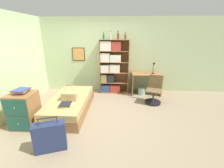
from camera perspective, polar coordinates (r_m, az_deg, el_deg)
The scene contains 18 objects.
ground_plane at distance 4.26m, azimuth -6.76°, elevation -10.35°, with size 14.00×14.00×0.00m, color gray.
wall_back at distance 5.50m, azimuth -4.35°, elevation 10.75°, with size 10.00×0.09×2.60m.
wall_left at distance 4.67m, azimuth -34.13°, elevation 6.14°, with size 0.06×10.00×2.60m.
bed at distance 4.34m, azimuth -15.53°, elevation -7.33°, with size 0.96×1.96×0.42m.
handbag at distance 4.05m, azimuth -15.77°, elevation -4.29°, with size 0.39×0.23×0.39m.
book_stack_on_bed at distance 3.79m, azimuth -17.30°, elevation -7.52°, with size 0.30×0.36×0.05m.
suitcase at distance 3.10m, azimuth -22.49°, elevation -18.11°, with size 0.59×0.37×0.68m.
dresser at distance 4.01m, azimuth -30.54°, elevation -8.51°, with size 0.55×0.55×0.80m.
magazine_pile_on_dresser at distance 3.89m, azimuth -31.27°, elevation -2.24°, with size 0.34×0.36×0.09m.
bookcase at distance 5.30m, azimuth -0.34°, elevation 6.56°, with size 1.00×0.35×1.87m.
bottle_green at distance 5.25m, azimuth -3.20°, elevation 17.60°, with size 0.06×0.06×0.23m.
bottle_brown at distance 5.20m, azimuth -0.61°, elevation 17.76°, with size 0.07×0.07×0.27m.
bottle_clear at distance 5.17m, azimuth 2.34°, elevation 17.77°, with size 0.08×0.08×0.27m.
bottle_blue at distance 5.23m, azimuth 5.11°, elevation 17.48°, with size 0.06×0.06×0.22m.
desk at distance 5.38m, azimuth 12.92°, elevation 1.50°, with size 1.01×0.58×0.75m.
desk_lamp at distance 5.29m, azimuth 15.74°, elevation 6.88°, with size 0.15×0.10×0.42m.
desk_chair at distance 4.81m, azimuth 15.53°, elevation -3.88°, with size 0.56×0.56×0.85m.
waste_bin at distance 5.43m, azimuth 11.25°, elevation -2.57°, with size 0.27×0.27×0.24m.
Camera 1 is at (0.68, -3.66, 2.07)m, focal length 24.00 mm.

